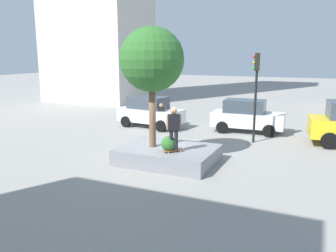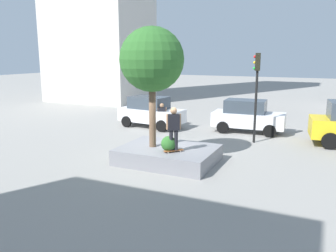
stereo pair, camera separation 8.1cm
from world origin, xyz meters
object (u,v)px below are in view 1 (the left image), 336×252
Objects in this scene: skateboard at (174,151)px; police_car at (150,112)px; planter_ledge at (168,155)px; skateboarder at (174,126)px; plaza_tree at (152,60)px; sedan_parked at (247,116)px; pedestrian_crossing at (161,115)px; traffic_light_corner at (256,82)px.

police_car reaches higher than skateboard.
skateboarder reaches higher than planter_ledge.
plaza_tree is at bearing -168.18° from planter_ledge.
skateboarder is 0.40× the size of police_car.
planter_ledge is 3.92m from plaza_tree.
skateboard is at bearing -56.11° from police_car.
plaza_tree is 2.85× the size of skateboarder.
sedan_parked is (1.25, 7.69, 0.25)m from skateboard.
planter_ledge is 7.35m from police_car.
plaza_tree reaches higher than sedan_parked.
police_car is at bearing 123.09° from planter_ledge.
pedestrian_crossing is (-3.39, 5.98, -0.76)m from skateboarder.
sedan_parked reaches higher than planter_ledge.
sedan_parked is at bearing 76.28° from planter_ledge.
planter_ledge is 6.19m from pedestrian_crossing.
traffic_light_corner reaches higher than skateboard.
traffic_light_corner is at bearing 68.79° from skateboard.
traffic_light_corner is at bearing -6.19° from pedestrian_crossing.
sedan_parked is (5.74, 1.00, -0.00)m from police_car.
traffic_light_corner reaches higher than pedestrian_crossing.
skateboarder is at bearing -60.48° from pedestrian_crossing.
planter_ledge is at bearing -103.72° from sedan_parked.
plaza_tree is at bearing -108.14° from sedan_parked.
planter_ledge is at bearing 131.96° from skateboard.
sedan_parked reaches higher than skateboard.
pedestrian_crossing is (-3.39, 5.98, 0.24)m from skateboard.
pedestrian_crossing is (-5.48, 0.59, -2.11)m from traffic_light_corner.
skateboarder is (1.13, -0.41, -2.48)m from plaza_tree.
pedestrian_crossing reaches higher than planter_ledge.
sedan_parked is 4.94m from pedestrian_crossing.
police_car is (-4.00, 6.14, 0.63)m from planter_ledge.
skateboard is (0.49, -0.55, 0.38)m from planter_ledge.
sedan_parked is at bearing 9.90° from police_car.
planter_ledge is 0.86× the size of traffic_light_corner.
traffic_light_corner reaches higher than sedan_parked.
pedestrian_crossing is at bearing -159.80° from sedan_parked.
planter_ledge is 0.94× the size of sedan_parked.
skateboarder is at bearing -56.11° from police_car.
plaza_tree is 3.69m from skateboard.
skateboard is at bearing -161.57° from skateboarder.
skateboard is 6.24m from traffic_light_corner.
traffic_light_corner is (2.58, 4.84, 2.74)m from planter_ledge.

